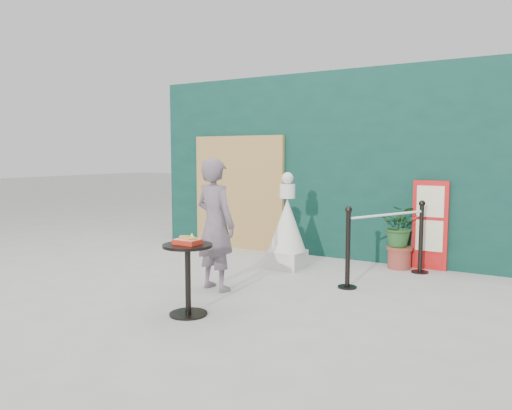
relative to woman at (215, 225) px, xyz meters
name	(u,v)px	position (x,y,z in m)	size (l,w,h in m)	color
ground	(203,300)	(0.14, -0.46, -0.82)	(60.00, 60.00, 0.00)	#ADAAA5
back_wall	(316,165)	(0.14, 2.69, 0.68)	(6.00, 0.30, 3.00)	#0A2F29
bamboo_fence	(239,192)	(-1.26, 2.48, 0.18)	(1.80, 0.08, 2.00)	tan
woman	(215,225)	(0.00, 0.00, 0.00)	(0.59, 0.39, 1.63)	slate
menu_board	(430,225)	(2.04, 2.50, -0.17)	(0.50, 0.07, 1.30)	red
statue	(287,229)	(0.22, 1.51, -0.24)	(0.55, 0.55, 1.42)	silver
cafe_table	(188,268)	(0.33, -0.96, -0.32)	(0.52, 0.52, 0.75)	black
food_basket	(188,241)	(0.33, -0.96, -0.03)	(0.26, 0.19, 0.11)	red
planter	(400,232)	(1.66, 2.33, -0.27)	(0.55, 0.48, 0.94)	#973E31
stanchion_barrier	(387,243)	(1.68, 1.56, -0.32)	(0.84, 1.54, 1.03)	black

